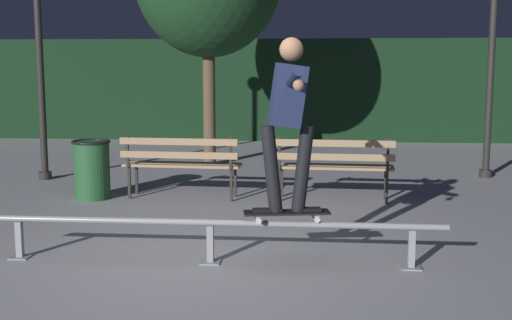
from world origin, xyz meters
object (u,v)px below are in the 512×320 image
at_px(park_bench_left_center, 333,162).
at_px(lamp_post_right, 493,21).
at_px(skateboarder, 288,110).
at_px(grind_rail, 210,229).
at_px(lamp_post_left, 38,21).
at_px(trash_can, 92,169).
at_px(skateboard, 287,213).
at_px(park_bench_leftmost, 181,160).

height_order(park_bench_left_center, lamp_post_right, lamp_post_right).
bearing_deg(skateboarder, grind_rail, -179.96).
xyz_separation_m(lamp_post_left, trash_can, (1.26, -1.42, -2.07)).
xyz_separation_m(skateboard, skateboarder, (0.00, 0.00, 0.94)).
height_order(lamp_post_right, trash_can, lamp_post_right).
height_order(skateboarder, lamp_post_left, lamp_post_left).
xyz_separation_m(skateboarder, trash_can, (-2.77, 2.77, -1.01)).
xyz_separation_m(skateboard, park_bench_leftmost, (-1.56, 2.86, 0.05)).
relative_size(skateboarder, trash_can, 1.95).
bearing_deg(lamp_post_right, skateboard, -121.00).
bearing_deg(grind_rail, skateboard, 0.00).
relative_size(skateboard, lamp_post_right, 0.21).
bearing_deg(grind_rail, park_bench_left_center, 67.35).
xyz_separation_m(skateboard, park_bench_left_center, (0.49, 2.86, 0.05)).
bearing_deg(skateboard, trash_can, 134.94).
xyz_separation_m(skateboard, lamp_post_left, (-4.03, 4.19, 2.00)).
height_order(skateboarder, trash_can, skateboarder).
height_order(grind_rail, skateboard, skateboard).
height_order(grind_rail, skateboarder, skateboarder).
bearing_deg(skateboarder, park_bench_leftmost, 118.60).
relative_size(skateboard, lamp_post_left, 0.21).
bearing_deg(trash_can, park_bench_left_center, 1.56).
height_order(skateboard, park_bench_leftmost, park_bench_leftmost).
bearing_deg(park_bench_left_center, lamp_post_left, 163.58).
relative_size(lamp_post_left, trash_can, 4.88).
bearing_deg(lamp_post_right, skateboarder, -120.98).
distance_m(skateboard, park_bench_leftmost, 3.26).
relative_size(park_bench_leftmost, park_bench_left_center, 1.00).
bearing_deg(trash_can, park_bench_leftmost, 4.20).
bearing_deg(skateboard, lamp_post_right, 59.00).
bearing_deg(park_bench_leftmost, trash_can, -175.80).
height_order(grind_rail, park_bench_leftmost, park_bench_leftmost).
relative_size(park_bench_leftmost, trash_can, 2.02).
bearing_deg(lamp_post_right, grind_rail, -126.56).
height_order(lamp_post_left, trash_can, lamp_post_left).
xyz_separation_m(lamp_post_left, lamp_post_right, (7.04, 0.82, 0.00)).
bearing_deg(lamp_post_right, park_bench_left_center, -139.57).
relative_size(grind_rail, skateboard, 5.36).
bearing_deg(park_bench_leftmost, skateboarder, -61.40).
bearing_deg(park_bench_leftmost, park_bench_left_center, 0.00).
bearing_deg(lamp_post_left, grind_rail, -51.60).
distance_m(skateboard, park_bench_left_center, 2.90).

